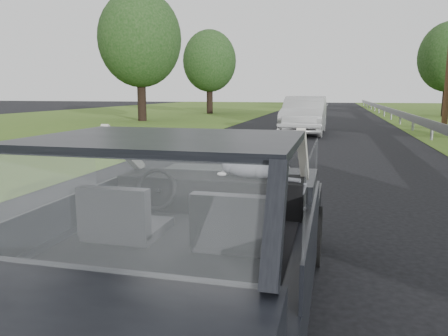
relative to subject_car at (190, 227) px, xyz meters
The scene contains 11 objects.
ground 0.72m from the subject_car, ahead, with size 140.00×140.00×0.00m, color black.
subject_car is the anchor object (origin of this frame).
dashboard 0.64m from the subject_car, 90.00° to the left, with size 1.58×0.45×0.30m, color black.
driver_seat 0.52m from the subject_car, 144.06° to the right, with size 0.50×0.72×0.42m, color black.
passenger_seat 0.52m from the subject_car, 35.94° to the right, with size 0.50×0.72×0.42m, color black.
steering_wheel 0.55m from the subject_car, 140.48° to the left, with size 0.36×0.36×0.04m, color black.
cat 0.78m from the subject_car, 63.30° to the left, with size 0.57×0.18×0.25m, color slate.
other_car 15.45m from the subject_car, 90.75° to the left, with size 1.85×4.68×1.54m, color #B2B2B2.
tree_2 31.85m from the subject_car, 74.52° to the left, with size 4.14×4.14×6.27m, color black, non-canonical shape.
tree_5 23.58m from the subject_car, 115.51° to the left, with size 4.79×4.79×7.25m, color black, non-canonical shape.
tree_6 31.81m from the subject_car, 105.74° to the left, with size 4.14×4.14×6.27m, color black, non-canonical shape.
Camera 1 is at (1.01, -2.95, 1.72)m, focal length 35.00 mm.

